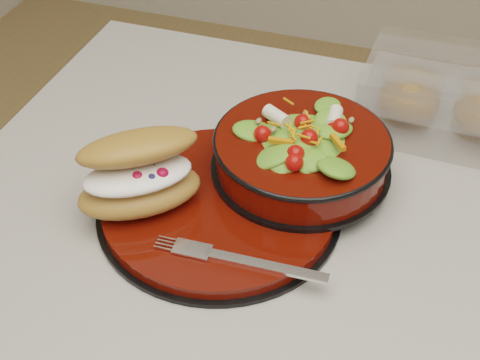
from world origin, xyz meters
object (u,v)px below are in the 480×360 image
(croissant, at_px, (140,173))
(salad_bowl, at_px, (302,148))
(fork, at_px, (244,261))
(pastry_box, at_px, (449,98))
(dinner_plate, at_px, (220,206))

(croissant, bearing_deg, salad_bowl, -2.04)
(fork, xyz_separation_m, pastry_box, (0.18, 0.35, 0.02))
(salad_bowl, distance_m, fork, 0.18)
(salad_bowl, bearing_deg, croissant, -144.65)
(pastry_box, bearing_deg, croissant, -135.38)
(dinner_plate, distance_m, salad_bowl, 0.12)
(salad_bowl, relative_size, croissant, 1.36)
(dinner_plate, height_order, fork, fork)
(dinner_plate, distance_m, fork, 0.10)
(fork, distance_m, pastry_box, 0.40)
(croissant, relative_size, pastry_box, 0.70)
(pastry_box, bearing_deg, dinner_plate, -129.68)
(dinner_plate, xyz_separation_m, pastry_box, (0.24, 0.27, 0.03))
(salad_bowl, bearing_deg, dinner_plate, -132.21)
(salad_bowl, distance_m, pastry_box, 0.25)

